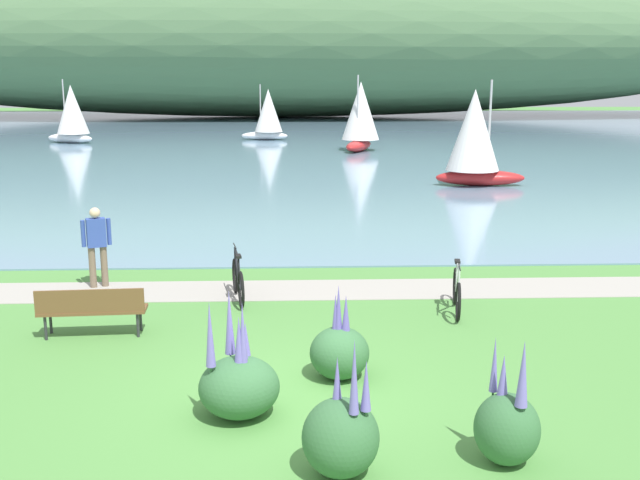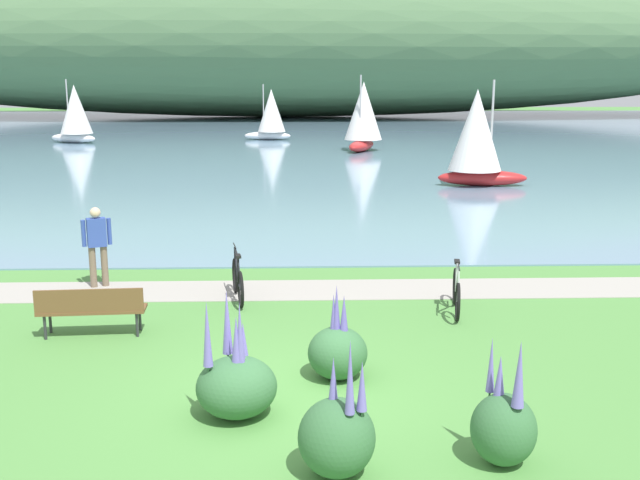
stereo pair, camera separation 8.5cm
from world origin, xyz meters
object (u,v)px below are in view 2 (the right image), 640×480
at_px(sailboat_far_off, 363,115).
at_px(sailboat_nearest_to_shore, 271,114).
at_px(sailboat_toward_hillside, 477,136).
at_px(park_bench_near_camera, 91,307).
at_px(person_at_shoreline, 97,242).
at_px(bicycle_leaning_near_bench, 238,280).
at_px(bicycle_beside_path, 456,292).
at_px(sailboat_mid_bay, 75,113).

bearing_deg(sailboat_far_off, sailboat_nearest_to_shore, 125.84).
height_order(sailboat_toward_hillside, sailboat_far_off, sailboat_far_off).
bearing_deg(sailboat_toward_hillside, park_bench_near_camera, -121.78).
bearing_deg(sailboat_nearest_to_shore, person_at_shoreline, -93.76).
height_order(bicycle_leaning_near_bench, sailboat_nearest_to_shore, sailboat_nearest_to_shore).
xyz_separation_m(park_bench_near_camera, bicycle_beside_path, (6.51, 1.12, -0.12)).
bearing_deg(sailboat_nearest_to_shore, park_bench_near_camera, -92.51).
xyz_separation_m(bicycle_beside_path, person_at_shoreline, (-7.18, 1.96, 0.58)).
bearing_deg(bicycle_beside_path, sailboat_toward_hillside, 75.36).
distance_m(bicycle_leaning_near_bench, sailboat_nearest_to_shore, 37.91).
distance_m(park_bench_near_camera, sailboat_nearest_to_shore, 40.00).
relative_size(bicycle_leaning_near_bench, sailboat_mid_bay, 0.42).
relative_size(bicycle_beside_path, sailboat_toward_hillside, 0.42).
distance_m(bicycle_leaning_near_bench, sailboat_far_off, 30.42).
height_order(park_bench_near_camera, bicycle_leaning_near_bench, bicycle_leaning_near_bench).
distance_m(park_bench_near_camera, sailboat_mid_bay, 39.52).
bearing_deg(park_bench_near_camera, bicycle_beside_path, 9.77).
relative_size(sailboat_nearest_to_shore, sailboat_mid_bay, 0.92).
height_order(person_at_shoreline, sailboat_nearest_to_shore, sailboat_nearest_to_shore).
xyz_separation_m(park_bench_near_camera, sailboat_nearest_to_shore, (1.75, 39.94, 1.32)).
relative_size(person_at_shoreline, sailboat_toward_hillside, 0.41).
distance_m(sailboat_mid_bay, sailboat_toward_hillside, 30.02).
xyz_separation_m(park_bench_near_camera, sailboat_toward_hillside, (10.75, 17.35, 1.50)).
xyz_separation_m(bicycle_leaning_near_bench, sailboat_mid_bay, (-13.49, 35.82, 1.60)).
distance_m(person_at_shoreline, sailboat_mid_bay, 36.36).
bearing_deg(person_at_shoreline, sailboat_nearest_to_shore, 86.24).
xyz_separation_m(sailboat_mid_bay, sailboat_toward_hillside, (21.91, -20.53, 0.02)).
bearing_deg(bicycle_beside_path, person_at_shoreline, 164.74).
distance_m(park_bench_near_camera, bicycle_beside_path, 6.61).
bearing_deg(person_at_shoreline, bicycle_leaning_near_bench, -18.77).
relative_size(bicycle_beside_path, sailboat_nearest_to_shore, 0.46).
height_order(bicycle_leaning_near_bench, sailboat_far_off, sailboat_far_off).
xyz_separation_m(bicycle_leaning_near_bench, sailboat_far_off, (5.16, 29.93, 1.73)).
xyz_separation_m(sailboat_nearest_to_shore, sailboat_far_off, (5.74, -7.94, 0.29)).
height_order(sailboat_nearest_to_shore, sailboat_far_off, sailboat_far_off).
bearing_deg(sailboat_mid_bay, sailboat_far_off, -17.51).
height_order(bicycle_beside_path, sailboat_nearest_to_shore, sailboat_nearest_to_shore).
height_order(bicycle_leaning_near_bench, bicycle_beside_path, same).
bearing_deg(sailboat_mid_bay, bicycle_beside_path, -64.32).
height_order(bicycle_beside_path, person_at_shoreline, person_at_shoreline).
distance_m(bicycle_leaning_near_bench, bicycle_beside_path, 4.28).
height_order(bicycle_beside_path, sailboat_mid_bay, sailboat_mid_bay).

